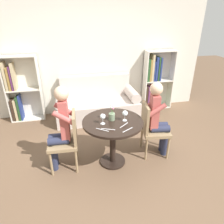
{
  "coord_description": "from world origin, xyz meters",
  "views": [
    {
      "loc": [
        -0.55,
        -2.48,
        2.13
      ],
      "look_at": [
        0.0,
        0.05,
        0.87
      ],
      "focal_mm": 32.0,
      "sensor_mm": 36.0,
      "label": 1
    }
  ],
  "objects": [
    {
      "name": "knife_left_setting",
      "position": [
        0.13,
        -0.16,
        0.75
      ],
      "size": [
        0.15,
        0.13,
        0.0
      ],
      "color": "silver",
      "rests_on": "round_table"
    },
    {
      "name": "couch",
      "position": [
        0.0,
        1.62,
        0.31
      ],
      "size": [
        1.79,
        0.8,
        0.92
      ],
      "color": "beige",
      "rests_on": "ground_plane"
    },
    {
      "name": "round_table",
      "position": [
        0.0,
        0.0,
        0.59
      ],
      "size": [
        0.89,
        0.89,
        0.75
      ],
      "color": "black",
      "rests_on": "ground_plane"
    },
    {
      "name": "fork_left_setting",
      "position": [
        -0.19,
        -0.22,
        0.75
      ],
      "size": [
        0.16,
        0.13,
        0.0
      ],
      "color": "silver",
      "rests_on": "round_table"
    },
    {
      "name": "bookshelf_left",
      "position": [
        -1.63,
        1.89,
        0.67
      ],
      "size": [
        0.71,
        0.28,
        1.41
      ],
      "color": "silver",
      "rests_on": "ground_plane"
    },
    {
      "name": "person_left",
      "position": [
        -0.75,
        0.07,
        0.68
      ],
      "size": [
        0.43,
        0.35,
        1.3
      ],
      "rotation": [
        0.0,
        0.0,
        -1.62
      ],
      "color": "#282D47",
      "rests_on": "ground_plane"
    },
    {
      "name": "chair_left",
      "position": [
        -0.67,
        0.07,
        0.49
      ],
      "size": [
        0.44,
        0.44,
        0.9
      ],
      "rotation": [
        0.0,
        0.0,
        -1.62
      ],
      "color": "#937A56",
      "rests_on": "ground_plane"
    },
    {
      "name": "wine_glass_right",
      "position": [
        0.17,
        -0.02,
        0.86
      ],
      "size": [
        0.08,
        0.08,
        0.16
      ],
      "color": "white",
      "rests_on": "round_table"
    },
    {
      "name": "wine_glass_left",
      "position": [
        -0.15,
        -0.05,
        0.86
      ],
      "size": [
        0.08,
        0.08,
        0.15
      ],
      "color": "white",
      "rests_on": "round_table"
    },
    {
      "name": "knife_right_setting",
      "position": [
        0.14,
        -0.29,
        0.75
      ],
      "size": [
        0.17,
        0.11,
        0.0
      ],
      "color": "silver",
      "rests_on": "round_table"
    },
    {
      "name": "flower_vase",
      "position": [
        -0.01,
        0.03,
        0.83
      ],
      "size": [
        0.09,
        0.09,
        0.26
      ],
      "color": "gray",
      "rests_on": "round_table"
    },
    {
      "name": "person_right",
      "position": [
        0.76,
        0.09,
        0.66
      ],
      "size": [
        0.45,
        0.38,
        1.25
      ],
      "rotation": [
        0.0,
        0.0,
        1.43
      ],
      "color": "#282D47",
      "rests_on": "ground_plane"
    },
    {
      "name": "chair_right",
      "position": [
        0.67,
        0.11,
        0.49
      ],
      "size": [
        0.47,
        0.47,
        0.9
      ],
      "rotation": [
        0.0,
        0.0,
        1.43
      ],
      "color": "#937A56",
      "rests_on": "ground_plane"
    },
    {
      "name": "back_wall",
      "position": [
        0.0,
        2.05,
        1.35
      ],
      "size": [
        5.2,
        0.05,
        2.7
      ],
      "color": "beige",
      "rests_on": "ground_plane"
    },
    {
      "name": "fork_right_setting",
      "position": [
        -0.11,
        -0.22,
        0.75
      ],
      "size": [
        0.18,
        0.09,
        0.0
      ],
      "color": "silver",
      "rests_on": "round_table"
    },
    {
      "name": "ground_plane",
      "position": [
        0.0,
        0.0,
        0.0
      ],
      "size": [
        16.0,
        16.0,
        0.0
      ],
      "primitive_type": "plane",
      "color": "brown"
    },
    {
      "name": "bookshelf_right",
      "position": [
        1.44,
        1.88,
        0.69
      ],
      "size": [
        0.71,
        0.28,
        1.41
      ],
      "color": "silver",
      "rests_on": "ground_plane"
    }
  ]
}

